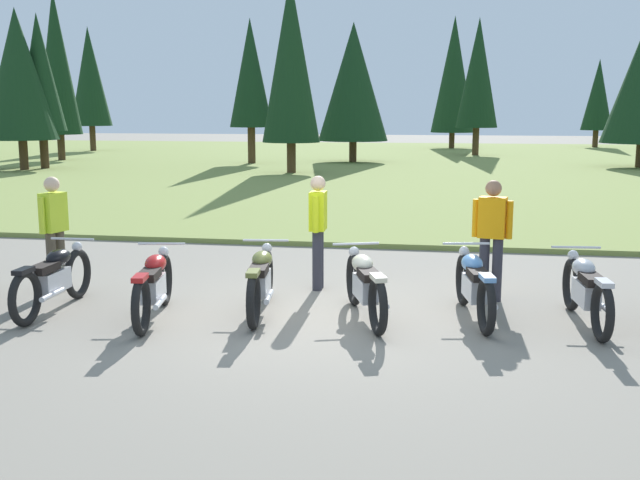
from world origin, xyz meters
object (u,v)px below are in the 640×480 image
(motorcycle_sky_blue, at_px, (474,285))
(rider_with_back_turned, at_px, (318,225))
(motorcycle_silver, at_px, (586,290))
(motorcycle_olive, at_px, (261,280))
(rider_in_hivis_vest, at_px, (492,233))
(motorcycle_red, at_px, (154,285))
(motorcycle_cream, at_px, (365,285))
(motorcycle_black, at_px, (54,278))
(rider_checking_bike, at_px, (54,227))

(motorcycle_sky_blue, height_order, rider_with_back_turned, rider_with_back_turned)
(motorcycle_silver, bearing_deg, motorcycle_olive, -177.57)
(motorcycle_sky_blue, height_order, motorcycle_silver, same)
(rider_in_hivis_vest, bearing_deg, rider_with_back_turned, 173.95)
(motorcycle_red, relative_size, motorcycle_cream, 1.03)
(motorcycle_black, distance_m, motorcycle_olive, 2.72)
(motorcycle_black, xyz_separation_m, motorcycle_red, (1.44, -0.14, 0.00))
(rider_with_back_turned, bearing_deg, rider_checking_bike, -168.12)
(rider_with_back_turned, height_order, rider_checking_bike, same)
(motorcycle_silver, bearing_deg, motorcycle_red, -172.93)
(motorcycle_olive, bearing_deg, motorcycle_silver, 2.43)
(motorcycle_silver, distance_m, rider_checking_bike, 7.31)
(motorcycle_black, relative_size, rider_checking_bike, 1.26)
(motorcycle_silver, height_order, rider_checking_bike, rider_checking_bike)
(motorcycle_olive, distance_m, rider_with_back_turned, 1.62)
(motorcycle_olive, relative_size, rider_checking_bike, 1.26)
(motorcycle_olive, height_order, motorcycle_silver, same)
(motorcycle_red, xyz_separation_m, rider_checking_bike, (-1.96, 1.17, 0.51))
(motorcycle_red, xyz_separation_m, motorcycle_olive, (1.26, 0.49, 0.00))
(motorcycle_black, height_order, rider_checking_bike, rider_checking_bike)
(motorcycle_cream, bearing_deg, motorcycle_red, -170.04)
(motorcycle_red, distance_m, rider_checking_bike, 2.34)
(motorcycle_red, xyz_separation_m, rider_with_back_turned, (1.75, 1.95, 0.51))
(rider_with_back_turned, xyz_separation_m, rider_checking_bike, (-3.72, -0.78, 0.00))
(motorcycle_silver, xyz_separation_m, rider_checking_bike, (-7.28, 0.51, 0.51))
(motorcycle_red, xyz_separation_m, rider_in_hivis_vest, (4.22, 1.69, 0.51))
(motorcycle_olive, xyz_separation_m, motorcycle_silver, (4.05, 0.17, 0.00))
(motorcycle_sky_blue, relative_size, motorcycle_silver, 0.99)
(rider_in_hivis_vest, bearing_deg, rider_checking_bike, -175.18)
(motorcycle_olive, bearing_deg, rider_with_back_turned, 71.42)
(motorcycle_black, bearing_deg, motorcycle_red, -5.56)
(motorcycle_sky_blue, distance_m, rider_in_hivis_vest, 1.14)
(motorcycle_black, height_order, rider_with_back_turned, rider_with_back_turned)
(motorcycle_olive, relative_size, motorcycle_sky_blue, 1.01)
(motorcycle_olive, relative_size, motorcycle_cream, 1.04)
(motorcycle_silver, relative_size, rider_with_back_turned, 1.26)
(motorcycle_red, bearing_deg, rider_in_hivis_vest, 21.82)
(motorcycle_sky_blue, bearing_deg, rider_in_hivis_vest, 75.95)
(motorcycle_sky_blue, xyz_separation_m, rider_checking_bike, (-5.93, 0.46, 0.51))
(rider_in_hivis_vest, bearing_deg, motorcycle_black, -164.68)
(motorcycle_cream, xyz_separation_m, motorcycle_sky_blue, (1.35, 0.24, 0.00))
(motorcycle_black, xyz_separation_m, motorcycle_sky_blue, (5.41, 0.56, 0.00))
(motorcycle_cream, distance_m, motorcycle_silver, 2.70)
(motorcycle_red, height_order, motorcycle_cream, same)
(motorcycle_cream, distance_m, rider_in_hivis_vest, 2.08)
(rider_in_hivis_vest, bearing_deg, motorcycle_sky_blue, -104.05)
(motorcycle_silver, bearing_deg, rider_in_hivis_vest, 136.79)
(rider_in_hivis_vest, relative_size, rider_checking_bike, 1.00)
(motorcycle_cream, relative_size, motorcycle_sky_blue, 0.97)
(motorcycle_red, distance_m, motorcycle_silver, 5.35)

